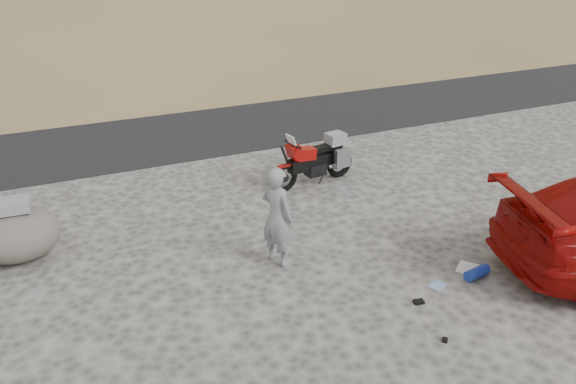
% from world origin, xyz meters
% --- Properties ---
extents(ground, '(140.00, 140.00, 0.00)m').
position_xyz_m(ground, '(0.00, 0.00, 0.00)').
color(ground, '#454340').
rests_on(ground, ground).
extents(road, '(120.00, 7.00, 0.05)m').
position_xyz_m(road, '(0.00, 9.00, 0.00)').
color(road, black).
rests_on(road, ground).
extents(motorcycle, '(2.23, 0.86, 1.33)m').
position_xyz_m(motorcycle, '(0.85, 3.05, 0.57)').
color(motorcycle, black).
rests_on(motorcycle, ground).
extents(man, '(0.66, 0.78, 1.82)m').
position_xyz_m(man, '(-1.30, 0.28, 0.00)').
color(man, gray).
rests_on(man, ground).
extents(boulder, '(1.74, 1.58, 1.14)m').
position_xyz_m(boulder, '(-5.46, 2.27, 0.50)').
color(boulder, '#534D47').
rests_on(boulder, ground).
extents(small_rock, '(0.77, 0.71, 0.42)m').
position_xyz_m(small_rock, '(-5.25, 2.23, 0.21)').
color(small_rock, '#534D47').
rests_on(small_rock, ground).
extents(gear_white_cloth, '(0.54, 0.53, 0.01)m').
position_xyz_m(gear_white_cloth, '(1.66, -1.28, 0.01)').
color(gear_white_cloth, white).
rests_on(gear_white_cloth, ground).
extents(gear_blue_mat, '(0.50, 0.26, 0.19)m').
position_xyz_m(gear_blue_mat, '(1.60, -1.55, 0.09)').
color(gear_blue_mat, navy).
rests_on(gear_blue_mat, ground).
extents(gear_bottle, '(0.09, 0.09, 0.20)m').
position_xyz_m(gear_bottle, '(3.55, -1.30, 0.10)').
color(gear_bottle, navy).
rests_on(gear_bottle, ground).
extents(gear_funnel, '(0.19, 0.19, 0.19)m').
position_xyz_m(gear_funnel, '(3.67, -1.28, 0.10)').
color(gear_funnel, red).
rests_on(gear_funnel, ground).
extents(gear_glove_a, '(0.17, 0.14, 0.05)m').
position_xyz_m(gear_glove_a, '(0.28, -1.75, 0.02)').
color(gear_glove_a, black).
rests_on(gear_glove_a, ground).
extents(gear_glove_b, '(0.13, 0.13, 0.03)m').
position_xyz_m(gear_glove_b, '(0.08, -2.65, 0.02)').
color(gear_glove_b, black).
rests_on(gear_glove_b, ground).
extents(gear_blue_cloth, '(0.35, 0.30, 0.01)m').
position_xyz_m(gear_blue_cloth, '(0.85, -1.48, 0.01)').
color(gear_blue_cloth, '#839DCB').
rests_on(gear_blue_cloth, ground).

